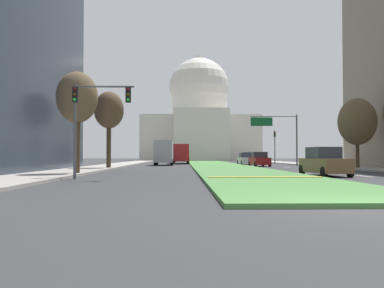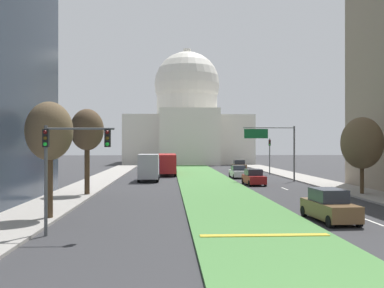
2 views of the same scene
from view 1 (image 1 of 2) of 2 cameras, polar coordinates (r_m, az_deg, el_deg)
ground_plane at (r=59.64m, az=2.85°, el=-2.79°), size 260.00×260.00×0.00m
grass_median at (r=54.71m, az=3.22°, el=-2.83°), size 6.58×88.97×0.14m
median_curb_nose at (r=22.30m, az=9.84°, el=-4.43°), size 5.92×0.50×0.04m
lane_dashes_right at (r=52.26m, az=11.18°, el=-2.93°), size 0.16×56.42×0.01m
sidewalk_left at (r=50.30m, az=-10.85°, el=-2.91°), size 4.00×88.97×0.15m
sidewalk_right at (r=52.41m, az=17.60°, el=-2.81°), size 4.00×88.97×0.15m
capitol_building at (r=108.70m, az=0.99°, el=3.13°), size 28.65×26.90×27.28m
traffic_light_near_left at (r=23.65m, az=-13.55°, el=4.57°), size 3.34×0.35×5.20m
traffic_light_far_right at (r=67.13m, az=11.14°, el=0.21°), size 0.28×0.35×5.20m
overhead_guide_sign at (r=55.06m, az=11.65°, el=2.00°), size 6.15×0.20×6.50m
street_tree_left_near at (r=28.61m, az=-15.28°, el=5.94°), size 2.68×2.68×6.76m
street_tree_left_mid at (r=40.50m, az=-11.17°, el=4.40°), size 2.79×2.79×7.31m
street_tree_right_mid at (r=42.39m, az=21.44°, el=2.81°), size 3.53×3.53×6.66m
sedan_lead_stopped at (r=27.75m, az=17.45°, el=-2.40°), size 2.09×4.65×1.81m
sedan_midblock at (r=49.96m, az=9.09°, el=-2.10°), size 2.01×4.31×1.70m
sedan_distant at (r=59.92m, az=7.27°, el=-2.04°), size 1.95×4.22×1.63m
sedan_far_horizon at (r=74.96m, az=7.45°, el=-1.87°), size 2.09×4.59×1.85m
sedan_very_far at (r=84.04m, az=-2.91°, el=-1.88°), size 2.16×4.60×1.73m
box_truck_delivery at (r=54.93m, az=-3.81°, el=-1.14°), size 2.40×6.40×3.20m
city_bus at (r=66.09m, az=-1.56°, el=-1.14°), size 2.62×11.00×2.95m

